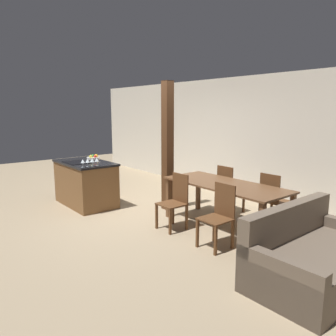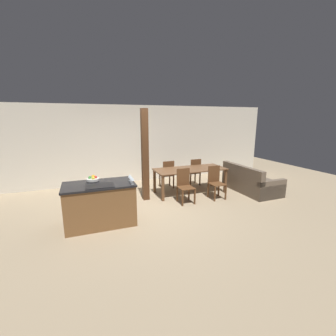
{
  "view_description": "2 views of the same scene",
  "coord_description": "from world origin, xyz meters",
  "px_view_note": "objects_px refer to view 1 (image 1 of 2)",
  "views": [
    {
      "loc": [
        5.02,
        -3.4,
        1.97
      ],
      "look_at": [
        0.6,
        0.2,
        0.95
      ],
      "focal_mm": 35.0,
      "sensor_mm": 36.0,
      "label": 1
    },
    {
      "loc": [
        -1.48,
        -5.27,
        2.25
      ],
      "look_at": [
        0.6,
        0.2,
        0.95
      ],
      "focal_mm": 24.0,
      "sensor_mm": 36.0,
      "label": 2
    }
  ],
  "objects_px": {
    "wine_glass_middle": "(88,161)",
    "dining_chair_far_right": "(273,199)",
    "fruit_bowl": "(94,158)",
    "wine_glass_near": "(83,161)",
    "dining_table": "(225,189)",
    "dining_chair_far_left": "(228,188)",
    "dining_chair_near_left": "(175,201)",
    "dining_chair_near_right": "(219,215)",
    "wine_glass_far": "(92,160)",
    "wine_glass_end": "(97,160)",
    "kitchen_island": "(86,183)",
    "timber_post": "(168,147)",
    "couch": "(314,258)"
  },
  "relations": [
    {
      "from": "wine_glass_middle",
      "to": "dining_chair_far_right",
      "type": "relative_size",
      "value": 0.16
    },
    {
      "from": "dining_chair_far_right",
      "to": "fruit_bowl",
      "type": "bearing_deg",
      "value": 26.13
    },
    {
      "from": "wine_glass_near",
      "to": "dining_table",
      "type": "bearing_deg",
      "value": 36.56
    },
    {
      "from": "dining_table",
      "to": "dining_chair_far_left",
      "type": "bearing_deg",
      "value": 125.93
    },
    {
      "from": "fruit_bowl",
      "to": "dining_chair_near_left",
      "type": "bearing_deg",
      "value": 6.98
    },
    {
      "from": "dining_chair_near_right",
      "to": "dining_chair_far_right",
      "type": "xyz_separation_m",
      "value": [
        0.0,
        1.34,
        0.0
      ]
    },
    {
      "from": "dining_chair_near_right",
      "to": "wine_glass_far",
      "type": "bearing_deg",
      "value": -165.05
    },
    {
      "from": "fruit_bowl",
      "to": "wine_glass_end",
      "type": "xyz_separation_m",
      "value": [
        0.75,
        -0.3,
        0.07
      ]
    },
    {
      "from": "kitchen_island",
      "to": "wine_glass_near",
      "type": "relative_size",
      "value": 9.74
    },
    {
      "from": "wine_glass_middle",
      "to": "dining_table",
      "type": "distance_m",
      "value": 2.57
    },
    {
      "from": "wine_glass_far",
      "to": "dining_chair_far_left",
      "type": "distance_m",
      "value": 2.64
    },
    {
      "from": "wine_glass_middle",
      "to": "timber_post",
      "type": "height_order",
      "value": "timber_post"
    },
    {
      "from": "dining_chair_near_right",
      "to": "timber_post",
      "type": "distance_m",
      "value": 2.14
    },
    {
      "from": "wine_glass_end",
      "to": "dining_chair_near_right",
      "type": "bearing_deg",
      "value": 12.98
    },
    {
      "from": "wine_glass_far",
      "to": "dining_chair_far_left",
      "type": "xyz_separation_m",
      "value": [
        1.6,
        2.03,
        -0.55
      ]
    },
    {
      "from": "kitchen_island",
      "to": "dining_chair_far_right",
      "type": "height_order",
      "value": "dining_chair_far_right"
    },
    {
      "from": "dining_table",
      "to": "timber_post",
      "type": "relative_size",
      "value": 0.86
    },
    {
      "from": "dining_chair_near_left",
      "to": "wine_glass_far",
      "type": "bearing_deg",
      "value": -156.75
    },
    {
      "from": "wine_glass_middle",
      "to": "wine_glass_end",
      "type": "xyz_separation_m",
      "value": [
        0.0,
        0.19,
        0.0
      ]
    },
    {
      "from": "kitchen_island",
      "to": "wine_glass_end",
      "type": "relative_size",
      "value": 9.74
    },
    {
      "from": "kitchen_island",
      "to": "fruit_bowl",
      "type": "bearing_deg",
      "value": 112.19
    },
    {
      "from": "wine_glass_end",
      "to": "dining_chair_far_right",
      "type": "xyz_separation_m",
      "value": [
        2.57,
        1.94,
        -0.55
      ]
    },
    {
      "from": "timber_post",
      "to": "fruit_bowl",
      "type": "bearing_deg",
      "value": -148.07
    },
    {
      "from": "timber_post",
      "to": "wine_glass_middle",
      "type": "bearing_deg",
      "value": -115.79
    },
    {
      "from": "dining_chair_far_left",
      "to": "timber_post",
      "type": "xyz_separation_m",
      "value": [
        -0.93,
        -0.75,
        0.78
      ]
    },
    {
      "from": "wine_glass_middle",
      "to": "dining_chair_far_right",
      "type": "height_order",
      "value": "wine_glass_middle"
    },
    {
      "from": "kitchen_island",
      "to": "couch",
      "type": "bearing_deg",
      "value": 8.4
    },
    {
      "from": "wine_glass_far",
      "to": "dining_chair_far_left",
      "type": "bearing_deg",
      "value": 51.78
    },
    {
      "from": "wine_glass_middle",
      "to": "dining_chair_near_left",
      "type": "distance_m",
      "value": 1.86
    },
    {
      "from": "dining_chair_far_left",
      "to": "dining_chair_far_right",
      "type": "distance_m",
      "value": 0.97
    },
    {
      "from": "wine_glass_near",
      "to": "dining_table",
      "type": "xyz_separation_m",
      "value": [
        2.09,
        1.55,
        -0.36
      ]
    },
    {
      "from": "wine_glass_middle",
      "to": "dining_table",
      "type": "xyz_separation_m",
      "value": [
        2.09,
        1.45,
        -0.36
      ]
    },
    {
      "from": "couch",
      "to": "dining_chair_near_left",
      "type": "bearing_deg",
      "value": 92.98
    },
    {
      "from": "fruit_bowl",
      "to": "wine_glass_middle",
      "type": "distance_m",
      "value": 0.9
    },
    {
      "from": "dining_chair_near_left",
      "to": "dining_chair_far_left",
      "type": "bearing_deg",
      "value": 90.0
    },
    {
      "from": "timber_post",
      "to": "kitchen_island",
      "type": "bearing_deg",
      "value": -139.19
    },
    {
      "from": "kitchen_island",
      "to": "dining_chair_near_left",
      "type": "distance_m",
      "value": 2.31
    },
    {
      "from": "wine_glass_end",
      "to": "dining_chair_near_left",
      "type": "relative_size",
      "value": 0.16
    },
    {
      "from": "wine_glass_far",
      "to": "timber_post",
      "type": "xyz_separation_m",
      "value": [
        0.67,
        1.28,
        0.22
      ]
    },
    {
      "from": "wine_glass_middle",
      "to": "wine_glass_end",
      "type": "bearing_deg",
      "value": 90.0
    },
    {
      "from": "wine_glass_near",
      "to": "wine_glass_far",
      "type": "distance_m",
      "value": 0.19
    },
    {
      "from": "wine_glass_end",
      "to": "dining_chair_far_right",
      "type": "bearing_deg",
      "value": 36.96
    },
    {
      "from": "dining_chair_far_left",
      "to": "kitchen_island",
      "type": "bearing_deg",
      "value": 39.94
    },
    {
      "from": "dining_table",
      "to": "timber_post",
      "type": "height_order",
      "value": "timber_post"
    },
    {
      "from": "dining_table",
      "to": "wine_glass_near",
      "type": "bearing_deg",
      "value": -143.44
    },
    {
      "from": "dining_chair_near_right",
      "to": "fruit_bowl",
      "type": "bearing_deg",
      "value": -175.05
    },
    {
      "from": "wine_glass_end",
      "to": "dining_chair_far_left",
      "type": "relative_size",
      "value": 0.16
    },
    {
      "from": "fruit_bowl",
      "to": "dining_chair_far_left",
      "type": "xyz_separation_m",
      "value": [
        2.35,
        1.63,
        -0.48
      ]
    },
    {
      "from": "dining_chair_near_left",
      "to": "fruit_bowl",
      "type": "bearing_deg",
      "value": -173.02
    },
    {
      "from": "dining_chair_far_right",
      "to": "wine_glass_near",
      "type": "bearing_deg",
      "value": 40.78
    }
  ]
}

